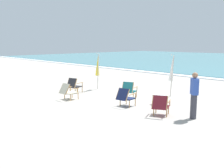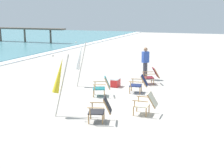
{
  "view_description": "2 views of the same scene",
  "coord_description": "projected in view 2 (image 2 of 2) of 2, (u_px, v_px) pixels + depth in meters",
  "views": [
    {
      "loc": [
        8.46,
        -8.24,
        2.66
      ],
      "look_at": [
        -0.39,
        0.23,
        0.68
      ],
      "focal_mm": 42.0,
      "sensor_mm": 36.0,
      "label": 1
    },
    {
      "loc": [
        -11.3,
        -3.83,
        3.39
      ],
      "look_at": [
        0.11,
        0.31,
        0.56
      ],
      "focal_mm": 50.0,
      "sensor_mm": 36.0,
      "label": 2
    }
  ],
  "objects": [
    {
      "name": "ground_plane",
      "position": [
        118.0,
        99.0,
        12.38
      ],
      "size": [
        80.0,
        80.0,
        0.0
      ],
      "primitive_type": "plane",
      "color": "#B2AAA0"
    },
    {
      "name": "umbrella_furled_yellow",
      "position": [
        59.0,
        76.0,
        10.15
      ],
      "size": [
        0.64,
        0.46,
        2.05
      ],
      "color": "#B7B2A8",
      "rests_on": "ground"
    },
    {
      "name": "cooler_box",
      "position": [
        115.0,
        82.0,
        14.38
      ],
      "size": [
        0.49,
        0.35,
        0.4
      ],
      "color": "red",
      "rests_on": "ground"
    },
    {
      "name": "beach_chair_front_right",
      "position": [
        140.0,
        83.0,
        13.22
      ],
      "size": [
        0.66,
        0.82,
        0.78
      ],
      "color": "#19234C",
      "rests_on": "ground"
    },
    {
      "name": "umbrella_furled_white",
      "position": [
        80.0,
        57.0,
        14.22
      ],
      "size": [
        0.51,
        0.51,
        2.08
      ],
      "color": "#B7B2A8",
      "rests_on": "ground"
    },
    {
      "name": "person_near_chairs",
      "position": [
        145.0,
        63.0,
        15.85
      ],
      "size": [
        0.39,
        0.38,
        1.63
      ],
      "color": "#383842",
      "rests_on": "ground"
    },
    {
      "name": "beach_chair_mid_center",
      "position": [
        101.0,
        109.0,
        9.74
      ],
      "size": [
        0.75,
        0.85,
        0.8
      ],
      "color": "#28282D",
      "rests_on": "ground"
    },
    {
      "name": "beach_chair_back_right",
      "position": [
        103.0,
        86.0,
        12.74
      ],
      "size": [
        0.79,
        0.87,
        0.81
      ],
      "color": "#196066",
      "rests_on": "ground"
    },
    {
      "name": "beach_chair_front_left",
      "position": [
        152.0,
        75.0,
        14.86
      ],
      "size": [
        0.85,
        0.93,
        0.78
      ],
      "color": "maroon",
      "rests_on": "ground"
    },
    {
      "name": "beach_chair_far_center",
      "position": [
        147.0,
        103.0,
        10.41
      ],
      "size": [
        0.61,
        0.78,
        0.78
      ],
      "color": "beige",
      "rests_on": "ground"
    },
    {
      "name": "pier_distant",
      "position": [
        12.0,
        29.0,
        34.71
      ],
      "size": [
        0.9,
        13.04,
        1.66
      ],
      "color": "brown",
      "rests_on": "ground"
    }
  ]
}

